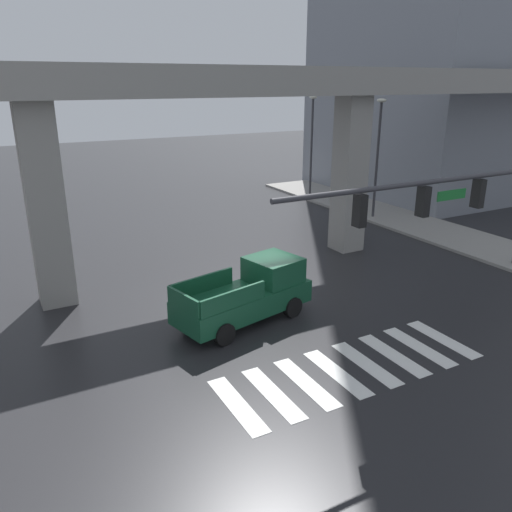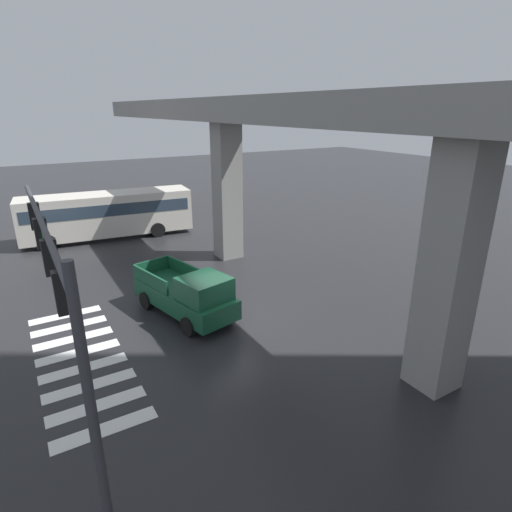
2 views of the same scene
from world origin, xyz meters
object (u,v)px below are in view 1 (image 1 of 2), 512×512
at_px(street_lamp_mid_block, 378,145).
at_px(pickup_truck, 250,293).
at_px(traffic_signal_mast, 480,206).
at_px(street_lamp_far_north, 312,135).

bearing_deg(street_lamp_mid_block, pickup_truck, -146.46).
height_order(traffic_signal_mast, street_lamp_mid_block, street_lamp_mid_block).
distance_m(pickup_truck, street_lamp_mid_block, 16.45).
distance_m(traffic_signal_mast, street_lamp_mid_block, 16.22).
bearing_deg(street_lamp_far_north, traffic_signal_mast, -111.64).
relative_size(pickup_truck, street_lamp_far_north, 0.75).
relative_size(street_lamp_mid_block, street_lamp_far_north, 1.00).
xyz_separation_m(pickup_truck, traffic_signal_mast, (5.08, -5.05, 3.68)).
xyz_separation_m(traffic_signal_mast, street_lamp_mid_block, (8.31, 13.93, -0.11)).
bearing_deg(street_lamp_far_north, street_lamp_mid_block, -90.00).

